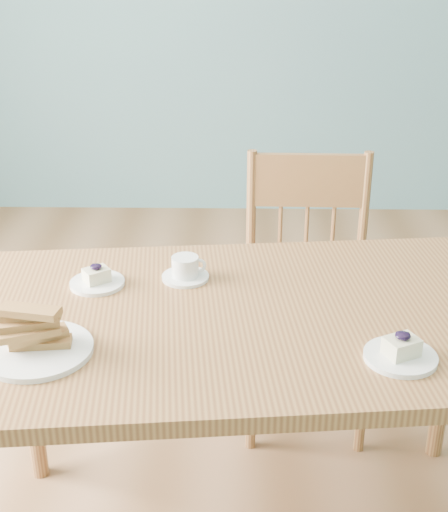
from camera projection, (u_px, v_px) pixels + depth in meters
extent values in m
cube|color=#A06F3C|center=(258.00, 319.00, 1.69)|extent=(1.46, 0.93, 0.04)
cylinder|color=#A06F3C|center=(28.00, 380.00, 2.11)|extent=(0.05, 0.05, 0.71)
cylinder|color=#A06F3C|center=(447.00, 361.00, 2.20)|extent=(0.05, 0.05, 0.71)
cube|color=#A06F3C|center=(307.00, 310.00, 2.34)|extent=(0.43, 0.41, 0.04)
cylinder|color=#A06F3C|center=(251.00, 395.00, 2.29)|extent=(0.03, 0.03, 0.41)
cylinder|color=#A06F3C|center=(363.00, 398.00, 2.27)|extent=(0.03, 0.03, 0.41)
cylinder|color=#A06F3C|center=(252.00, 340.00, 2.59)|extent=(0.03, 0.03, 0.41)
cylinder|color=#A06F3C|center=(350.00, 342.00, 2.58)|extent=(0.03, 0.03, 0.41)
cylinder|color=#A06F3C|center=(251.00, 217.00, 2.40)|extent=(0.03, 0.03, 0.47)
cylinder|color=#A06F3C|center=(363.00, 219.00, 2.39)|extent=(0.03, 0.03, 0.47)
cube|color=#A06F3C|center=(309.00, 180.00, 2.34)|extent=(0.36, 0.03, 0.18)
cylinder|color=#A06F3C|center=(280.00, 243.00, 2.44)|extent=(0.01, 0.01, 0.28)
cylinder|color=#A06F3C|center=(306.00, 244.00, 2.44)|extent=(0.01, 0.01, 0.28)
cylinder|color=#A06F3C|center=(332.00, 244.00, 2.43)|extent=(0.01, 0.01, 0.28)
cylinder|color=white|center=(400.00, 357.00, 1.49)|extent=(0.15, 0.15, 0.01)
cube|color=beige|center=(402.00, 347.00, 1.48)|extent=(0.08, 0.08, 0.04)
ellipsoid|color=black|center=(403.00, 336.00, 1.47)|extent=(0.03, 0.03, 0.01)
sphere|color=black|center=(407.00, 335.00, 1.47)|extent=(0.01, 0.01, 0.01)
sphere|color=black|center=(398.00, 334.00, 1.48)|extent=(0.01, 0.01, 0.01)
sphere|color=black|center=(405.00, 338.00, 1.46)|extent=(0.01, 0.01, 0.01)
cylinder|color=white|center=(97.00, 283.00, 1.80)|extent=(0.14, 0.14, 0.01)
cube|color=beige|center=(97.00, 275.00, 1.79)|extent=(0.08, 0.07, 0.03)
ellipsoid|color=black|center=(96.00, 267.00, 1.78)|extent=(0.03, 0.03, 0.01)
sphere|color=black|center=(100.00, 266.00, 1.79)|extent=(0.01, 0.01, 0.01)
sphere|color=black|center=(94.00, 266.00, 1.79)|extent=(0.01, 0.01, 0.01)
sphere|color=black|center=(96.00, 268.00, 1.78)|extent=(0.01, 0.01, 0.01)
cylinder|color=white|center=(185.00, 277.00, 1.84)|extent=(0.12, 0.12, 0.01)
cylinder|color=white|center=(185.00, 266.00, 1.82)|extent=(0.08, 0.08, 0.05)
cylinder|color=#946842|center=(185.00, 259.00, 1.82)|extent=(0.06, 0.06, 0.00)
torus|color=white|center=(199.00, 266.00, 1.83)|extent=(0.04, 0.01, 0.04)
cylinder|color=white|center=(38.00, 350.00, 1.52)|extent=(0.23, 0.23, 0.01)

